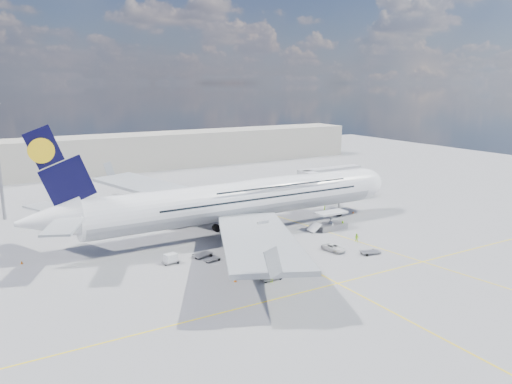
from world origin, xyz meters
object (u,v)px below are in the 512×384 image
crew_nose (325,208)px  cone_tail (22,262)px  dolly_back (171,258)px  airliner (242,199)px  dolly_nose_far (370,252)px  catering_truck_inner (173,218)px  cone_wing_left_outer (160,210)px  crew_van (343,225)px  cone_wing_right_inner (252,259)px  dolly_row_c (212,259)px  jet_bridge (326,177)px  dolly_row_b (271,278)px  cone_wing_left_inner (154,216)px  dolly_row_a (202,255)px  baggage_tug (237,254)px  crew_loader (357,238)px  crew_tug (272,276)px  cone_nose (353,212)px  cone_wing_right_outer (235,280)px  catering_truck_outer (124,202)px  dolly_nose_near (284,253)px  crew_wing (277,266)px  service_van (334,248)px  cargo_loader (330,223)px

crew_nose → cone_tail: (-64.60, -2.04, -0.58)m
dolly_back → airliner: bearing=13.3°
dolly_nose_far → catering_truck_inner: bearing=141.9°
cone_wing_left_outer → crew_van: bearing=-49.6°
airliner → cone_wing_right_inner: (-6.40, -15.19, -6.63)m
cone_tail → dolly_row_c: bearing=-27.6°
jet_bridge → dolly_row_c: bearing=-151.6°
dolly_row_b → cone_wing_left_inner: size_ratio=6.50×
jet_bridge → crew_van: bearing=-118.7°
airliner → cone_wing_left_outer: airliner is taller
dolly_row_a → crew_van: crew_van is taller
catering_truck_inner → airliner: bearing=-55.0°
dolly_nose_far → cone_wing_left_outer: 51.82m
dolly_row_a → baggage_tug: (4.95, -3.45, 0.32)m
cone_wing_left_inner → cone_wing_left_outer: size_ratio=0.84×
jet_bridge → cone_tail: 70.39m
baggage_tug → catering_truck_inner: size_ratio=0.40×
cone_wing_right_inner → crew_loader: bearing=-3.4°
dolly_row_b → catering_truck_inner: 35.05m
airliner → cone_wing_right_inner: size_ratio=159.08×
dolly_back → crew_tug: size_ratio=1.47×
cone_nose → crew_nose: bearing=136.0°
baggage_tug → cone_wing_right_inner: baggage_tug is taller
crew_tug → cone_wing_left_outer: crew_tug is taller
airliner → cone_wing_right_outer: (-13.16, -21.76, -6.57)m
catering_truck_outer → crew_nose: bearing=-9.8°
jet_bridge → dolly_row_b: size_ratio=5.71×
dolly_nose_near → catering_truck_outer: 48.70m
crew_wing → dolly_row_a: bearing=54.7°
cone_wing_right_inner → crew_tug: bearing=-102.8°
service_van → cone_nose: bearing=33.6°
service_van → jet_bridge: bearing=46.1°
catering_truck_inner → cone_wing_left_outer: catering_truck_inner is taller
jet_bridge → cargo_loader: jet_bridge is taller
jet_bridge → cone_tail: (-69.61, -8.16, -6.57)m
cargo_loader → catering_truck_inner: (-26.86, 18.24, 0.54)m
airliner → jet_bridge: size_ratio=4.21×
service_van → cone_wing_left_inner: 42.99m
cargo_loader → dolly_nose_far: cargo_loader is taller
service_van → cargo_loader: bearing=46.0°
cargo_loader → crew_tug: cargo_loader is taller
service_van → cone_wing_right_outer: (-21.67, -3.55, -0.35)m
dolly_row_a → crew_wing: size_ratio=2.06×
cone_wing_right_inner → crew_van: bearing=15.8°
dolly_row_b → catering_truck_inner: bearing=93.8°
dolly_row_c → baggage_tug: bearing=-20.8°
crew_loader → cone_wing_right_inner: crew_loader is taller
dolly_nose_near → dolly_row_b: bearing=-140.4°
dolly_row_a → dolly_nose_near: dolly_row_a is taller
dolly_nose_far → catering_truck_outer: catering_truck_outer is taller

